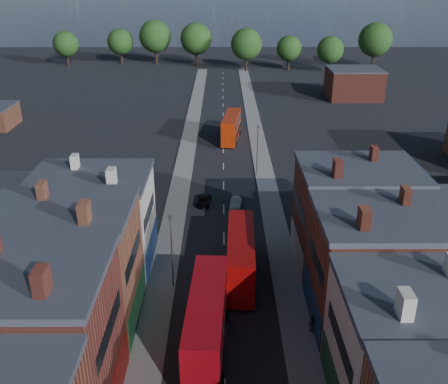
{
  "coord_description": "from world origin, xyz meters",
  "views": [
    {
      "loc": [
        -0.18,
        -12.44,
        29.72
      ],
      "look_at": [
        0.0,
        38.97,
        6.62
      ],
      "focal_mm": 40.0,
      "sensor_mm": 36.0,
      "label": 1
    }
  ],
  "objects_px": {
    "bus_1": "(241,256)",
    "car_2": "(203,201)",
    "bus_2": "(231,127)",
    "ped_3": "(311,323)",
    "car_3": "(236,202)",
    "bus_0": "(207,321)"
  },
  "relations": [
    {
      "from": "bus_1",
      "to": "car_2",
      "type": "height_order",
      "value": "bus_1"
    },
    {
      "from": "bus_2",
      "to": "ped_3",
      "type": "height_order",
      "value": "bus_2"
    },
    {
      "from": "car_3",
      "to": "ped_3",
      "type": "height_order",
      "value": "ped_3"
    },
    {
      "from": "bus_0",
      "to": "car_3",
      "type": "bearing_deg",
      "value": 86.58
    },
    {
      "from": "car_2",
      "to": "ped_3",
      "type": "distance_m",
      "value": 28.54
    },
    {
      "from": "car_2",
      "to": "ped_3",
      "type": "bearing_deg",
      "value": -64.06
    },
    {
      "from": "ped_3",
      "to": "bus_0",
      "type": "bearing_deg",
      "value": 115.31
    },
    {
      "from": "bus_0",
      "to": "car_2",
      "type": "bearing_deg",
      "value": 95.48
    },
    {
      "from": "bus_2",
      "to": "car_2",
      "type": "relative_size",
      "value": 2.97
    },
    {
      "from": "bus_2",
      "to": "car_2",
      "type": "distance_m",
      "value": 28.47
    },
    {
      "from": "bus_0",
      "to": "bus_1",
      "type": "height_order",
      "value": "bus_0"
    },
    {
      "from": "bus_0",
      "to": "bus_2",
      "type": "relative_size",
      "value": 1.12
    },
    {
      "from": "bus_2",
      "to": "ped_3",
      "type": "relative_size",
      "value": 6.23
    },
    {
      "from": "car_2",
      "to": "car_3",
      "type": "height_order",
      "value": "car_3"
    },
    {
      "from": "ped_3",
      "to": "car_3",
      "type": "bearing_deg",
      "value": 25.2
    },
    {
      "from": "ped_3",
      "to": "bus_2",
      "type": "bearing_deg",
      "value": 18.57
    },
    {
      "from": "car_2",
      "to": "car_3",
      "type": "xyz_separation_m",
      "value": [
        4.42,
        -0.49,
        0.01
      ]
    },
    {
      "from": "car_2",
      "to": "ped_3",
      "type": "relative_size",
      "value": 2.1
    },
    {
      "from": "car_2",
      "to": "bus_0",
      "type": "bearing_deg",
      "value": -83.05
    },
    {
      "from": "bus_1",
      "to": "bus_0",
      "type": "bearing_deg",
      "value": -104.73
    },
    {
      "from": "car_3",
      "to": "bus_0",
      "type": "bearing_deg",
      "value": -90.49
    },
    {
      "from": "bus_1",
      "to": "bus_2",
      "type": "relative_size",
      "value": 1.04
    }
  ]
}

